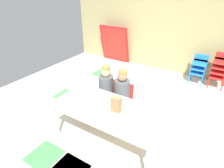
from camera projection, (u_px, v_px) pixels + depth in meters
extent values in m
cube|color=silver|center=(120.00, 116.00, 3.42)|extent=(5.76, 5.05, 0.02)
cube|color=#478C51|center=(66.00, 95.00, 4.04)|extent=(0.43, 0.43, 0.00)
cube|color=#478C51|center=(101.00, 73.00, 5.06)|extent=(0.43, 0.43, 0.00)
cube|color=#478C51|center=(44.00, 156.00, 2.61)|extent=(0.43, 0.43, 0.00)
cube|color=silver|center=(131.00, 81.00, 4.64)|extent=(0.43, 0.43, 0.00)
cube|color=tan|center=(171.00, 18.00, 4.67)|extent=(5.76, 0.10, 2.75)
cube|color=beige|center=(109.00, 109.00, 2.65)|extent=(1.65, 0.79, 0.04)
cylinder|color=#B2B2B7|center=(56.00, 120.00, 2.87)|extent=(0.05, 0.05, 0.53)
cylinder|color=#B2B2B7|center=(147.00, 163.00, 2.18)|extent=(0.05, 0.05, 0.53)
cylinder|color=#B2B2B7|center=(84.00, 100.00, 3.38)|extent=(0.05, 0.05, 0.53)
cylinder|color=#B2B2B7|center=(165.00, 130.00, 2.68)|extent=(0.05, 0.05, 0.53)
cube|color=red|center=(106.00, 96.00, 3.44)|extent=(0.32, 0.30, 0.03)
cube|color=red|center=(110.00, 86.00, 3.48)|extent=(0.29, 0.02, 0.30)
cylinder|color=#4C5156|center=(106.00, 86.00, 3.33)|extent=(0.30, 0.30, 0.38)
sphere|color=tan|center=(106.00, 72.00, 3.21)|extent=(0.17, 0.17, 0.17)
sphere|color=olive|center=(106.00, 68.00, 3.19)|extent=(0.15, 0.15, 0.15)
cylinder|color=red|center=(96.00, 104.00, 3.47)|extent=(0.02, 0.02, 0.28)
cylinder|color=red|center=(109.00, 109.00, 3.34)|extent=(0.02, 0.02, 0.28)
cylinder|color=red|center=(104.00, 98.00, 3.67)|extent=(0.02, 0.02, 0.28)
cylinder|color=red|center=(116.00, 102.00, 3.54)|extent=(0.02, 0.02, 0.28)
cube|color=red|center=(122.00, 101.00, 3.28)|extent=(0.32, 0.30, 0.03)
cube|color=red|center=(126.00, 90.00, 3.32)|extent=(0.29, 0.02, 0.30)
cylinder|color=#4C5156|center=(122.00, 91.00, 3.18)|extent=(0.29, 0.29, 0.38)
sphere|color=#8C664C|center=(123.00, 77.00, 3.06)|extent=(0.17, 0.17, 0.17)
sphere|color=olive|center=(123.00, 73.00, 3.03)|extent=(0.15, 0.15, 0.15)
cylinder|color=red|center=(111.00, 110.00, 3.32)|extent=(0.02, 0.02, 0.28)
cylinder|color=red|center=(125.00, 115.00, 3.19)|extent=(0.02, 0.02, 0.28)
cylinder|color=red|center=(118.00, 103.00, 3.51)|extent=(0.02, 0.02, 0.28)
cylinder|color=red|center=(132.00, 107.00, 3.38)|extent=(0.02, 0.02, 0.28)
cube|color=blue|center=(197.00, 73.00, 4.45)|extent=(0.32, 0.30, 0.03)
cube|color=blue|center=(199.00, 67.00, 4.51)|extent=(0.30, 0.02, 0.18)
cube|color=blue|center=(198.00, 68.00, 4.39)|extent=(0.32, 0.30, 0.03)
cube|color=blue|center=(200.00, 63.00, 4.45)|extent=(0.30, 0.02, 0.18)
cube|color=blue|center=(200.00, 63.00, 4.33)|extent=(0.32, 0.30, 0.03)
cube|color=blue|center=(201.00, 58.00, 4.40)|extent=(0.30, 0.02, 0.18)
cylinder|color=blue|center=(189.00, 78.00, 4.47)|extent=(0.02, 0.02, 0.26)
cylinder|color=blue|center=(202.00, 81.00, 4.34)|extent=(0.02, 0.02, 0.26)
cylinder|color=blue|center=(191.00, 75.00, 4.67)|extent=(0.02, 0.02, 0.26)
cylinder|color=blue|center=(203.00, 77.00, 4.54)|extent=(0.02, 0.02, 0.26)
cube|color=red|center=(217.00, 77.00, 4.25)|extent=(0.32, 0.30, 0.03)
cube|color=red|center=(219.00, 71.00, 4.31)|extent=(0.30, 0.02, 0.18)
cube|color=red|center=(219.00, 72.00, 4.19)|extent=(0.32, 0.30, 0.03)
cube|color=red|center=(220.00, 66.00, 4.25)|extent=(0.30, 0.02, 0.18)
cube|color=red|center=(220.00, 67.00, 4.13)|extent=(0.32, 0.30, 0.03)
cube|color=red|center=(222.00, 61.00, 4.20)|extent=(0.30, 0.02, 0.18)
cube|color=red|center=(222.00, 62.00, 4.08)|extent=(0.32, 0.30, 0.03)
cube|color=red|center=(223.00, 56.00, 4.14)|extent=(0.30, 0.02, 0.18)
cylinder|color=red|center=(208.00, 83.00, 4.28)|extent=(0.02, 0.02, 0.26)
cylinder|color=red|center=(222.00, 86.00, 4.14)|extent=(0.02, 0.02, 0.26)
cylinder|color=red|center=(210.00, 79.00, 4.47)|extent=(0.02, 0.02, 0.26)
cylinder|color=red|center=(223.00, 81.00, 4.34)|extent=(0.02, 0.02, 0.26)
cube|color=red|center=(115.00, 44.00, 5.63)|extent=(0.90, 0.28, 1.09)
cube|color=red|center=(114.00, 44.00, 5.60)|extent=(0.83, 0.23, 0.99)
cube|color=#9E754C|center=(116.00, 104.00, 2.53)|extent=(0.13, 0.09, 0.22)
cylinder|color=white|center=(94.00, 103.00, 2.74)|extent=(0.18, 0.18, 0.01)
cylinder|color=white|center=(85.00, 97.00, 2.89)|extent=(0.18, 0.18, 0.01)
torus|color=white|center=(94.00, 102.00, 2.73)|extent=(0.12, 0.12, 0.03)
torus|color=white|center=(120.00, 106.00, 2.66)|extent=(0.11, 0.11, 0.03)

